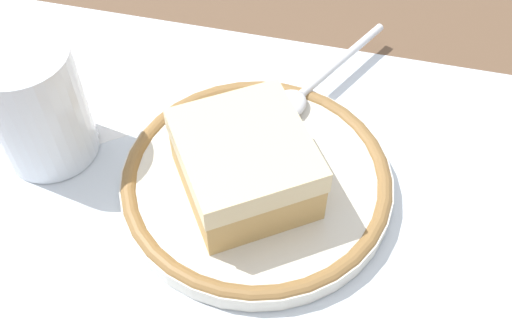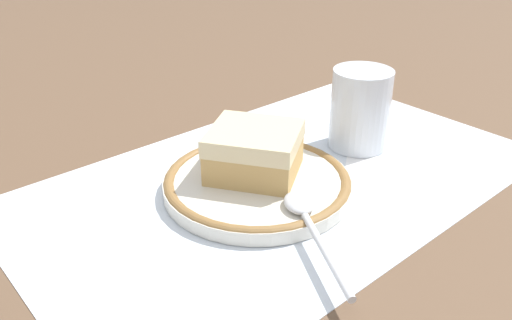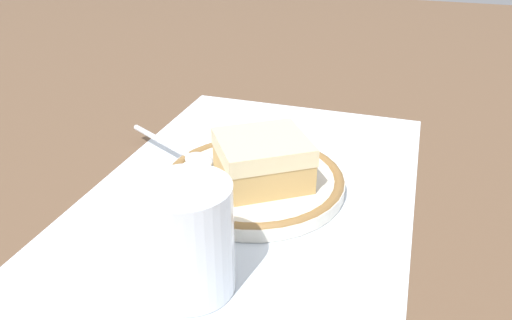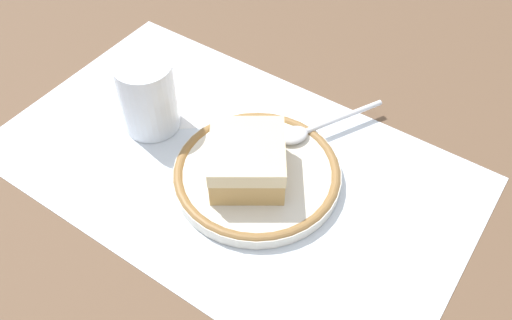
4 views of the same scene
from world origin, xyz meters
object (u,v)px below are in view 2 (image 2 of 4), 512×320
object	(u,v)px
cake_slice	(255,151)
cup	(357,113)
spoon	(306,217)
plate	(256,182)
napkin	(398,181)

from	to	relation	value
cake_slice	cup	distance (m)	0.15
cake_slice	cup	bearing A→B (deg)	177.51
spoon	cup	world-z (taller)	cup
plate	napkin	world-z (taller)	plate
plate	spoon	size ratio (longest dim) A/B	1.39
plate	napkin	bearing A→B (deg)	144.34
cake_slice	spoon	size ratio (longest dim) A/B	0.87
spoon	cup	xyz separation A→B (m)	(-0.17, -0.09, 0.02)
plate	cake_slice	world-z (taller)	cake_slice
cake_slice	spoon	bearing A→B (deg)	76.61
cake_slice	spoon	distance (m)	0.10
plate	cup	distance (m)	0.16
cake_slice	cup	world-z (taller)	cup
cake_slice	napkin	world-z (taller)	cake_slice
cake_slice	napkin	xyz separation A→B (m)	(-0.12, 0.10, -0.04)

